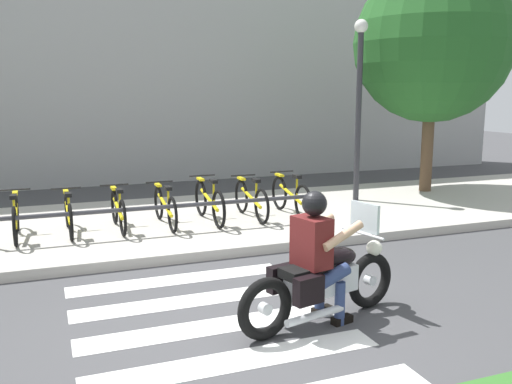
{
  "coord_description": "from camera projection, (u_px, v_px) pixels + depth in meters",
  "views": [
    {
      "loc": [
        -1.95,
        -5.3,
        2.43
      ],
      "look_at": [
        0.63,
        1.43,
        1.13
      ],
      "focal_mm": 39.08,
      "sensor_mm": 36.0,
      "label": 1
    }
  ],
  "objects": [
    {
      "name": "ground_plane",
      "position": [
        249.0,
        321.0,
        5.98
      ],
      "size": [
        48.0,
        48.0,
        0.0
      ],
      "primitive_type": "plane",
      "color": "#424244"
    },
    {
      "name": "sidewalk",
      "position": [
        164.0,
        224.0,
        10.06
      ],
      "size": [
        24.0,
        4.4,
        0.15
      ],
      "primitive_type": "cube",
      "color": "#B7B2A8",
      "rests_on": "ground"
    },
    {
      "name": "crosswalk_stripe_1",
      "position": [
        237.0,
        360.0,
        5.1
      ],
      "size": [
        2.8,
        0.4,
        0.01
      ],
      "primitive_type": "cube",
      "color": "white",
      "rests_on": "ground"
    },
    {
      "name": "crosswalk_stripe_2",
      "position": [
        212.0,
        327.0,
        5.84
      ],
      "size": [
        2.8,
        0.4,
        0.01
      ],
      "primitive_type": "cube",
      "color": "white",
      "rests_on": "ground"
    },
    {
      "name": "crosswalk_stripe_3",
      "position": [
        192.0,
        300.0,
        6.57
      ],
      "size": [
        2.8,
        0.4,
        0.01
      ],
      "primitive_type": "cube",
      "color": "white",
      "rests_on": "ground"
    },
    {
      "name": "crosswalk_stripe_4",
      "position": [
        177.0,
        279.0,
        7.31
      ],
      "size": [
        2.8,
        0.4,
        0.01
      ],
      "primitive_type": "cube",
      "color": "white",
      "rests_on": "ground"
    },
    {
      "name": "motorcycle",
      "position": [
        322.0,
        281.0,
        5.89
      ],
      "size": [
        2.08,
        0.84,
        1.23
      ],
      "color": "black",
      "rests_on": "ground"
    },
    {
      "name": "rider",
      "position": [
        317.0,
        248.0,
        5.78
      ],
      "size": [
        0.71,
        0.64,
        1.44
      ],
      "color": "#591919",
      "rests_on": "ground"
    },
    {
      "name": "bicycle_0",
      "position": [
        16.0,
        217.0,
        8.72
      ],
      "size": [
        0.48,
        1.64,
        0.74
      ],
      "color": "black",
      "rests_on": "sidewalk"
    },
    {
      "name": "bicycle_1",
      "position": [
        69.0,
        214.0,
        9.0
      ],
      "size": [
        0.48,
        1.56,
        0.72
      ],
      "color": "black",
      "rests_on": "sidewalk"
    },
    {
      "name": "bicycle_2",
      "position": [
        118.0,
        210.0,
        9.28
      ],
      "size": [
        0.48,
        1.56,
        0.73
      ],
      "color": "black",
      "rests_on": "sidewalk"
    },
    {
      "name": "bicycle_3",
      "position": [
        165.0,
        207.0,
        9.55
      ],
      "size": [
        0.48,
        1.68,
        0.73
      ],
      "color": "black",
      "rests_on": "sidewalk"
    },
    {
      "name": "bicycle_4",
      "position": [
        209.0,
        202.0,
        9.83
      ],
      "size": [
        0.48,
        1.74,
        0.8
      ],
      "color": "black",
      "rests_on": "sidewalk"
    },
    {
      "name": "bicycle_5",
      "position": [
        251.0,
        200.0,
        10.11
      ],
      "size": [
        0.48,
        1.66,
        0.76
      ],
      "color": "black",
      "rests_on": "sidewalk"
    },
    {
      "name": "bicycle_6",
      "position": [
        291.0,
        196.0,
        10.38
      ],
      "size": [
        0.48,
        1.7,
        0.79
      ],
      "color": "black",
      "rests_on": "sidewalk"
    },
    {
      "name": "bike_rack",
      "position": [
        172.0,
        208.0,
        9.03
      ],
      "size": [
        5.33,
        0.07,
        0.49
      ],
      "color": "#333338",
      "rests_on": "sidewalk"
    },
    {
      "name": "street_lamp",
      "position": [
        359.0,
        94.0,
        11.51
      ],
      "size": [
        0.28,
        0.28,
        3.88
      ],
      "color": "#2D2D33",
      "rests_on": "ground"
    },
    {
      "name": "tree_near_rack",
      "position": [
        433.0,
        44.0,
        12.42
      ],
      "size": [
        3.52,
        3.52,
        5.26
      ],
      "color": "brown",
      "rests_on": "ground"
    },
    {
      "name": "building_backdrop",
      "position": [
        114.0,
        18.0,
        14.54
      ],
      "size": [
        24.0,
        1.2,
        8.65
      ],
      "primitive_type": "cube",
      "color": "#A6A6A6",
      "rests_on": "ground"
    }
  ]
}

